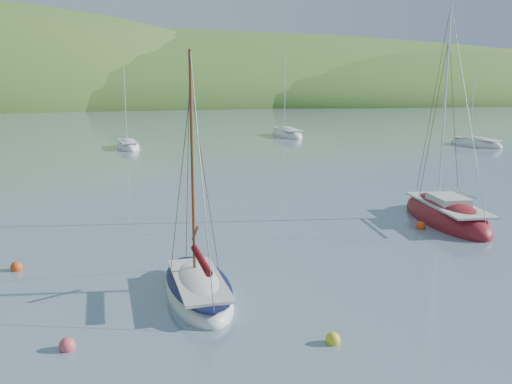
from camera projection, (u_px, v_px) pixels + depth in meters
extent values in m
plane|color=slate|center=(300.00, 329.00, 17.20)|extent=(700.00, 700.00, 0.00)
ellipsoid|color=#3C6125|center=(121.00, 101.00, 178.24)|extent=(440.00, 110.00, 44.00)
ellipsoid|color=#3C6125|center=(396.00, 100.00, 191.42)|extent=(240.00, 100.00, 34.00)
ellipsoid|color=silver|center=(198.00, 293.00, 19.77)|extent=(2.19, 5.86, 1.43)
cube|color=beige|center=(199.00, 280.00, 19.56)|extent=(1.63, 4.57, 0.10)
cylinder|color=brown|center=(192.00, 166.00, 19.57)|extent=(0.12, 0.12, 7.79)
ellipsoid|color=#0E1234|center=(198.00, 282.00, 19.69)|extent=(2.15, 5.80, 0.25)
cylinder|color=#620A10|center=(201.00, 260.00, 18.83)|extent=(0.26, 2.81, 0.24)
ellipsoid|color=maroon|center=(446.00, 218.00, 29.99)|extent=(3.80, 8.41, 2.24)
cube|color=beige|center=(448.00, 204.00, 29.67)|extent=(2.87, 6.55, 0.10)
cylinder|color=silver|center=(445.00, 106.00, 29.78)|extent=(0.12, 0.12, 10.15)
cube|color=beige|center=(448.00, 200.00, 29.63)|extent=(1.80, 2.45, 0.42)
cylinder|color=silver|center=(457.00, 190.00, 28.70)|extent=(0.58, 3.88, 0.09)
ellipsoid|color=silver|center=(128.00, 147.00, 60.77)|extent=(2.83, 6.70, 1.78)
cube|color=beige|center=(128.00, 141.00, 60.53)|extent=(2.13, 5.22, 0.10)
cylinder|color=silver|center=(125.00, 104.00, 60.60)|extent=(0.12, 0.12, 7.83)
ellipsoid|color=silver|center=(287.00, 135.00, 72.98)|extent=(3.10, 8.18, 2.20)
cube|color=beige|center=(287.00, 129.00, 72.67)|extent=(2.32, 6.38, 0.10)
cylinder|color=silver|center=(285.00, 91.00, 72.78)|extent=(0.12, 0.12, 9.71)
ellipsoid|color=silver|center=(476.00, 145.00, 62.92)|extent=(3.99, 7.08, 1.83)
cube|color=beige|center=(477.00, 139.00, 62.67)|extent=(3.04, 5.50, 0.10)
cylinder|color=silver|center=(473.00, 102.00, 62.68)|extent=(0.12, 0.12, 8.04)
sphere|color=yellow|center=(333.00, 339.00, 16.24)|extent=(0.43, 0.43, 0.43)
sphere|color=#CA4955|center=(67.00, 346.00, 15.86)|extent=(0.46, 0.46, 0.46)
sphere|color=red|center=(421.00, 226.00, 28.54)|extent=(0.49, 0.49, 0.49)
sphere|color=red|center=(16.00, 267.00, 22.39)|extent=(0.46, 0.46, 0.46)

